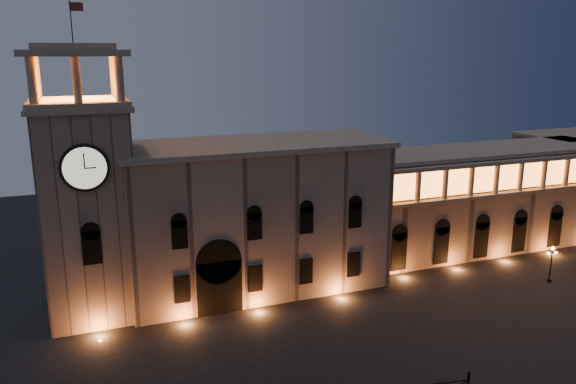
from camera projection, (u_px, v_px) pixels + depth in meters
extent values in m
plane|color=black|center=(354.00, 376.00, 49.12)|extent=(160.00, 160.00, 0.00)
cube|color=#856956|center=(255.00, 218.00, 66.33)|extent=(30.00, 12.00, 17.00)
cube|color=gray|center=(254.00, 144.00, 64.18)|extent=(30.80, 12.80, 0.60)
cube|color=black|center=(218.00, 286.00, 60.72)|extent=(5.00, 1.40, 6.00)
cylinder|color=black|center=(217.00, 260.00, 59.98)|extent=(5.00, 1.40, 5.00)
cube|color=orange|center=(219.00, 288.00, 60.58)|extent=(4.20, 0.20, 5.00)
cube|color=#856956|center=(89.00, 216.00, 58.48)|extent=(9.00, 9.00, 22.00)
cube|color=gray|center=(79.00, 107.00, 55.73)|extent=(9.80, 9.80, 0.50)
cylinder|color=black|center=(85.00, 168.00, 52.77)|extent=(4.60, 0.35, 4.60)
cylinder|color=beige|center=(85.00, 168.00, 52.64)|extent=(4.00, 0.12, 4.00)
cube|color=gray|center=(78.00, 102.00, 55.61)|extent=(9.40, 9.40, 0.50)
cube|color=orange|center=(78.00, 99.00, 55.54)|extent=(6.80, 6.80, 0.15)
cylinder|color=gray|center=(32.00, 81.00, 50.29)|extent=(0.76, 0.76, 4.20)
cylinder|color=gray|center=(77.00, 80.00, 51.59)|extent=(0.76, 0.76, 4.20)
cylinder|color=gray|center=(120.00, 79.00, 52.89)|extent=(0.76, 0.76, 4.20)
cylinder|color=gray|center=(36.00, 77.00, 57.18)|extent=(0.76, 0.76, 4.20)
cylinder|color=gray|center=(76.00, 76.00, 58.48)|extent=(0.76, 0.76, 4.20)
cylinder|color=gray|center=(114.00, 76.00, 59.78)|extent=(0.76, 0.76, 4.20)
cylinder|color=gray|center=(34.00, 79.00, 53.73)|extent=(0.76, 0.76, 4.20)
cylinder|color=gray|center=(116.00, 77.00, 56.34)|extent=(0.76, 0.76, 4.20)
cube|color=gray|center=(74.00, 53.00, 54.45)|extent=(9.80, 9.80, 0.60)
cube|color=gray|center=(73.00, 47.00, 54.30)|extent=(7.50, 7.50, 0.60)
cylinder|color=black|center=(71.00, 22.00, 53.74)|extent=(0.10, 0.10, 4.00)
plane|color=#5D241A|center=(76.00, 7.00, 53.61)|extent=(1.20, 0.00, 1.20)
cube|color=#7F6451|center=(478.00, 200.00, 80.15)|extent=(40.00, 10.00, 14.00)
cube|color=gray|center=(483.00, 150.00, 78.38)|extent=(40.60, 10.60, 0.50)
cube|color=gray|center=(507.00, 193.00, 74.60)|extent=(40.00, 1.20, 0.40)
cube|color=gray|center=(510.00, 162.00, 73.55)|extent=(40.00, 1.40, 0.50)
cube|color=orange|center=(506.00, 176.00, 74.56)|extent=(38.00, 0.15, 3.60)
cylinder|color=gray|center=(390.00, 189.00, 67.90)|extent=(0.70, 0.70, 4.00)
cylinder|color=gray|center=(418.00, 186.00, 69.27)|extent=(0.70, 0.70, 4.00)
cylinder|color=gray|center=(445.00, 183.00, 70.64)|extent=(0.70, 0.70, 4.00)
cylinder|color=gray|center=(471.00, 181.00, 72.01)|extent=(0.70, 0.70, 4.00)
cylinder|color=gray|center=(497.00, 178.00, 73.38)|extent=(0.70, 0.70, 4.00)
cylinder|color=gray|center=(521.00, 176.00, 74.74)|extent=(0.70, 0.70, 4.00)
cylinder|color=gray|center=(544.00, 174.00, 76.11)|extent=(0.70, 0.70, 4.00)
cylinder|color=gray|center=(567.00, 172.00, 77.48)|extent=(0.70, 0.70, 4.00)
sphere|color=black|center=(469.00, 373.00, 38.10)|extent=(0.25, 0.25, 0.25)
cylinder|color=black|center=(437.00, 384.00, 37.81)|extent=(4.49, 0.86, 0.11)
cylinder|color=black|center=(551.00, 265.00, 68.82)|extent=(0.17, 0.17, 4.24)
cylinder|color=black|center=(549.00, 280.00, 69.30)|extent=(0.47, 0.47, 0.32)
sphere|color=#FFC766|center=(553.00, 248.00, 68.28)|extent=(0.47, 0.47, 0.47)
cylinder|color=black|center=(550.00, 253.00, 68.37)|extent=(1.06, 0.20, 0.06)
sphere|color=#FFC766|center=(548.00, 253.00, 68.30)|extent=(0.34, 0.34, 0.34)
cylinder|color=black|center=(554.00, 253.00, 68.49)|extent=(1.06, 0.20, 0.06)
sphere|color=#FFC766|center=(556.00, 253.00, 68.54)|extent=(0.34, 0.34, 0.34)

